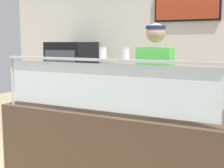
% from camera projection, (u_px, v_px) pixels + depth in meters
% --- Properties ---
extents(shop_rear_unit, '(6.59, 0.13, 2.70)m').
position_uv_depth(shop_rear_unit, '(184.00, 55.00, 4.85)').
color(shop_rear_unit, silver).
rests_on(shop_rear_unit, ground).
extents(serving_counter, '(2.19, 0.76, 0.95)m').
position_uv_depth(serving_counter, '(118.00, 157.00, 2.99)').
color(serving_counter, '#4C3828').
rests_on(serving_counter, ground).
extents(sneeze_guard, '(2.01, 0.06, 0.47)m').
position_uv_depth(sneeze_guard, '(101.00, 80.00, 2.60)').
color(sneeze_guard, '#B2B5BC').
rests_on(sneeze_guard, serving_counter).
extents(pizza_tray, '(0.47, 0.47, 0.04)m').
position_uv_depth(pizza_tray, '(123.00, 104.00, 3.01)').
color(pizza_tray, '#9EA0A8').
rests_on(pizza_tray, serving_counter).
extents(pizza_server, '(0.11, 0.29, 0.01)m').
position_uv_depth(pizza_server, '(120.00, 102.00, 3.00)').
color(pizza_server, '#ADAFB7').
rests_on(pizza_server, pizza_tray).
extents(parmesan_shaker, '(0.06, 0.06, 0.10)m').
position_uv_depth(parmesan_shaker, '(103.00, 54.00, 2.56)').
color(parmesan_shaker, white).
rests_on(parmesan_shaker, sneeze_guard).
extents(pepper_flake_shaker, '(0.06, 0.06, 0.09)m').
position_uv_depth(pepper_flake_shaker, '(125.00, 54.00, 2.47)').
color(pepper_flake_shaker, white).
rests_on(pepper_flake_shaker, sneeze_guard).
extents(worker_figure, '(0.41, 0.50, 1.76)m').
position_uv_depth(worker_figure, '(155.00, 92.00, 3.48)').
color(worker_figure, '#23232D').
rests_on(worker_figure, ground).
extents(drink_fridge, '(0.67, 0.67, 1.55)m').
position_uv_depth(drink_fridge, '(72.00, 88.00, 5.36)').
color(drink_fridge, black).
rests_on(drink_fridge, ground).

